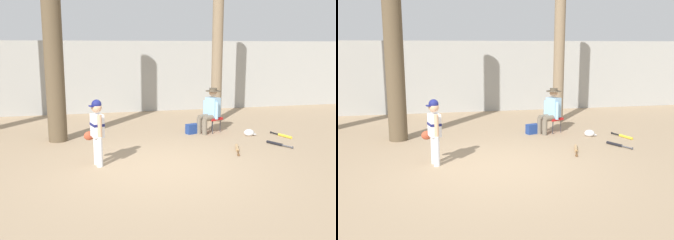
% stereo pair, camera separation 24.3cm
% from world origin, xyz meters
% --- Properties ---
extents(ground_plane, '(60.00, 60.00, 0.00)m').
position_xyz_m(ground_plane, '(0.00, 0.00, 0.00)').
color(ground_plane, '#9E8466').
extents(concrete_back_wall, '(18.00, 0.36, 2.49)m').
position_xyz_m(concrete_back_wall, '(0.00, 6.61, 1.24)').
color(concrete_back_wall, '#9E9E99').
rests_on(concrete_back_wall, ground).
extents(tree_near_player, '(0.59, 0.59, 5.85)m').
position_xyz_m(tree_near_player, '(-2.02, 2.64, 2.64)').
color(tree_near_player, brown).
rests_on(tree_near_player, ground).
extents(tree_behind_spectator, '(0.43, 0.43, 4.77)m').
position_xyz_m(tree_behind_spectator, '(2.65, 4.13, 2.18)').
color(tree_behind_spectator, '#7F6B51').
rests_on(tree_behind_spectator, ground).
extents(young_ballplayer, '(0.41, 0.57, 1.31)m').
position_xyz_m(young_ballplayer, '(-1.17, 0.43, 0.74)').
color(young_ballplayer, white).
rests_on(young_ballplayer, ground).
extents(folding_stool, '(0.54, 0.54, 0.41)m').
position_xyz_m(folding_stool, '(2.03, 2.70, 0.36)').
color(folding_stool, red).
rests_on(folding_stool, ground).
extents(seated_spectator, '(0.67, 0.56, 1.20)m').
position_xyz_m(seated_spectator, '(1.94, 2.65, 0.64)').
color(seated_spectator, '#6B6051').
rests_on(seated_spectator, ground).
extents(handbag_beside_stool, '(0.38, 0.28, 0.26)m').
position_xyz_m(handbag_beside_stool, '(1.44, 2.64, 0.13)').
color(handbag_beside_stool, navy).
rests_on(handbag_beside_stool, ground).
extents(bat_black_composite, '(0.36, 0.67, 0.07)m').
position_xyz_m(bat_black_composite, '(3.03, 1.02, 0.03)').
color(bat_black_composite, black).
rests_on(bat_black_composite, ground).
extents(bat_yellow_trainer, '(0.27, 0.71, 0.07)m').
position_xyz_m(bat_yellow_trainer, '(3.62, 1.74, 0.03)').
color(bat_yellow_trainer, yellow).
rests_on(bat_yellow_trainer, ground).
extents(bat_wood_tan, '(0.34, 0.78, 0.07)m').
position_xyz_m(bat_wood_tan, '(1.95, 0.83, 0.03)').
color(bat_wood_tan, tan).
rests_on(bat_wood_tan, ground).
extents(batting_helmet_white, '(0.31, 0.24, 0.18)m').
position_xyz_m(batting_helmet_white, '(2.82, 2.07, 0.08)').
color(batting_helmet_white, silver).
rests_on(batting_helmet_white, ground).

